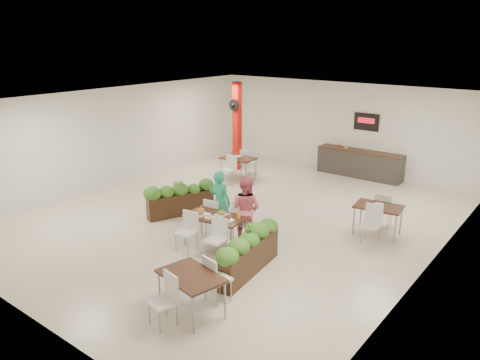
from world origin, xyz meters
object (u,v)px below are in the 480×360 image
(diner_man, at_px, (220,202))
(planter_left, at_px, (180,197))
(side_table_c, at_px, (191,281))
(diner_woman, at_px, (246,209))
(service_counter, at_px, (360,163))
(side_table_a, at_px, (238,161))
(red_column, at_px, (237,125))
(planter_right, at_px, (249,250))
(side_table_b, at_px, (378,211))
(main_table, at_px, (215,220))

(diner_man, xyz_separation_m, planter_left, (-1.64, 0.26, -0.30))
(side_table_c, bearing_deg, diner_woman, 121.35)
(service_counter, height_order, side_table_a, service_counter)
(service_counter, relative_size, side_table_c, 1.80)
(diner_man, xyz_separation_m, diner_woman, (0.80, 0.00, 0.01))
(service_counter, distance_m, planter_left, 6.90)
(red_column, distance_m, planter_left, 5.03)
(service_counter, xyz_separation_m, planter_right, (1.12, -7.98, 0.02))
(diner_woman, distance_m, planter_left, 2.48)
(planter_right, relative_size, side_table_c, 1.27)
(side_table_c, bearing_deg, planter_left, 148.50)
(red_column, bearing_deg, planter_right, -50.05)
(planter_left, distance_m, side_table_b, 5.23)
(red_column, distance_m, diner_woman, 6.42)
(service_counter, bearing_deg, red_column, -155.00)
(diner_woman, height_order, side_table_c, diner_woman)
(red_column, height_order, planter_right, red_column)
(red_column, distance_m, main_table, 6.72)
(main_table, distance_m, planter_right, 1.56)
(red_column, height_order, side_table_a, red_column)
(planter_left, bearing_deg, diner_man, -9.01)
(side_table_a, bearing_deg, service_counter, 37.52)
(side_table_b, bearing_deg, diner_man, -151.25)
(diner_man, distance_m, side_table_b, 3.93)
(red_column, bearing_deg, diner_woman, -50.04)
(diner_woman, bearing_deg, side_table_c, 102.70)
(service_counter, bearing_deg, diner_woman, -89.23)
(diner_man, relative_size, planter_right, 0.76)
(main_table, xyz_separation_m, side_table_b, (2.77, 2.98, -0.01))
(diner_man, distance_m, diner_woman, 0.80)
(planter_right, xyz_separation_m, side_table_b, (1.32, 3.56, 0.11))
(red_column, bearing_deg, planter_left, -70.39)
(red_column, relative_size, diner_man, 1.97)
(diner_woman, height_order, planter_left, diner_woman)
(red_column, height_order, diner_woman, red_column)
(diner_man, bearing_deg, diner_woman, 172.87)
(main_table, distance_m, side_table_c, 2.82)
(planter_right, bearing_deg, diner_woman, 129.91)
(service_counter, relative_size, side_table_a, 1.83)
(main_table, distance_m, diner_woman, 0.79)
(service_counter, xyz_separation_m, main_table, (-0.32, -7.40, 0.14))
(main_table, relative_size, planter_left, 0.95)
(diner_woman, height_order, side_table_a, diner_woman)
(red_column, bearing_deg, side_table_b, -21.63)
(side_table_b, bearing_deg, main_table, -140.48)
(diner_man, bearing_deg, planter_right, 138.88)
(planter_left, bearing_deg, side_table_a, 102.99)
(main_table, relative_size, planter_right, 0.83)
(planter_right, height_order, side_table_b, planter_right)
(main_table, xyz_separation_m, diner_man, (-0.39, 0.66, 0.17))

